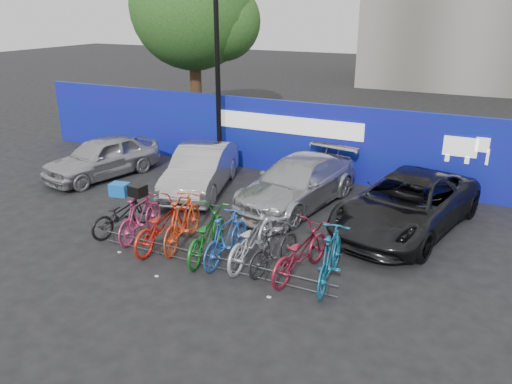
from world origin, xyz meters
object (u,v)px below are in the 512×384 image
Objects in this scene: bike_8 at (300,252)px; car_3 at (407,204)px; bike_1 at (140,217)px; car_0 at (102,157)px; bike_6 at (251,238)px; bike_0 at (122,214)px; car_2 at (297,183)px; bike_3 at (182,221)px; bike_5 at (226,238)px; bike_7 at (274,248)px; tree at (198,9)px; car_1 at (201,169)px; bike_rack at (210,261)px; bike_2 at (162,224)px; lamppost at (218,71)px; bike_4 at (206,234)px; bike_9 at (330,258)px.

car_3 is at bearing -104.40° from bike_8.
car_0 is at bearing -42.84° from bike_1.
bike_0 is at bearing 0.27° from bike_6.
car_2 is 2.25× the size of bike_3.
bike_5 is 1.08m from bike_7.
car_3 is at bearing 3.74° from car_2.
bike_1 is 0.89× the size of bike_3.
tree is 1.93× the size of car_1.
car_3 is (3.33, 3.79, 0.51)m from bike_rack.
bike_rack is 1.25× the size of car_2.
bike_7 is at bearing -8.99° from car_0.
car_0 is (-6.21, 3.68, 0.49)m from bike_rack.
car_0 is 5.73m from bike_2.
lamppost is 7.48m from bike_rack.
bike_8 is at bearing 175.63° from bike_6.
bike_3 is (5.68, -10.01, -4.47)m from tree.
bike_4 is at bearing -124.08° from car_3.
car_3 is 3.44m from bike_9.
car_2 is 3.87m from bike_8.
bike_4 is 1.02m from bike_6.
car_2 is 4.73m from bike_0.
car_1 is 4.68m from bike_6.
bike_0 is at bearing -9.26° from bike_3.
car_0 is at bearing -38.33° from bike_4.
bike_6 is (1.75, -0.00, -0.06)m from bike_3.
car_0 is 8.09m from bike_7.
car_3 is 6.94m from bike_0.
bike_6 is at bearing 2.97° from bike_7.
bike_5 reaches higher than bike_8.
car_1 is at bearing -66.02° from bike_4.
bike_6 reaches higher than bike_0.
tree is 3.87× the size of bike_8.
bike_2 is 1.01× the size of bike_4.
car_3 reaches higher than bike_8.
tree is at bearing 159.48° from car_3.
lamppost is at bearing -57.39° from bike_5.
car_0 is 4.56m from bike_0.
car_3 is at bearing -34.20° from tree.
lamppost is 2.94× the size of bike_6.
car_0 is 2.12× the size of bike_0.
lamppost is 3.35× the size of bike_5.
car_1 reaches higher than bike_8.
bike_5 is 1.09× the size of bike_7.
car_2 reaches higher than bike_5.
car_2 is at bearing -116.86° from bike_2.
bike_7 is (1.08, 0.11, -0.05)m from bike_5.
car_1 reaches higher than bike_4.
bike_3 reaches higher than bike_6.
bike_9 is (9.25, -10.20, -4.48)m from tree.
bike_5 is at bearing -119.63° from car_3.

